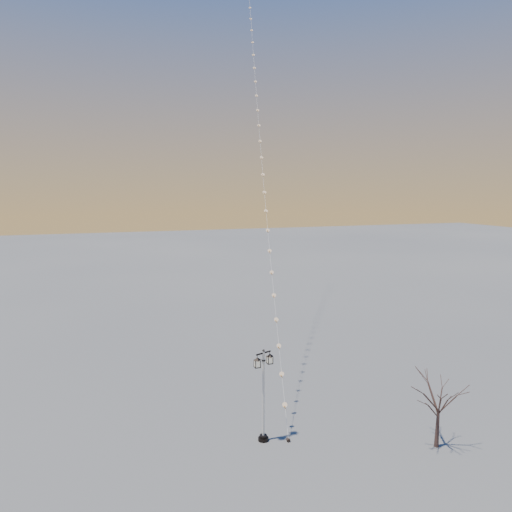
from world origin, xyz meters
name	(u,v)px	position (x,y,z in m)	size (l,w,h in m)	color
ground	(298,460)	(0.00, 0.00, 0.00)	(300.00, 300.00, 0.00)	#5A5B5B
street_lamp	(263,391)	(-1.19, 2.58, 3.20)	(1.41, 0.83, 5.79)	black
bare_tree	(439,400)	(8.36, -1.37, 2.95)	(2.56, 2.56, 4.25)	#392721
kite_train	(260,118)	(5.54, 22.48, 22.33)	(11.28, 41.66, 44.83)	black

